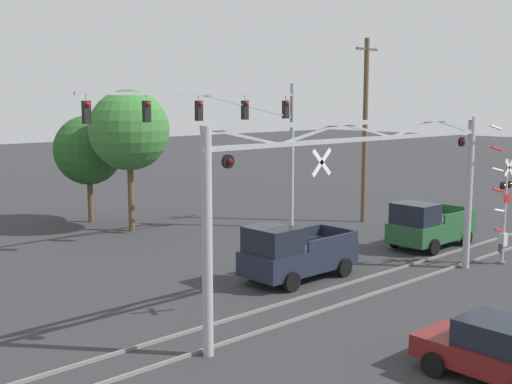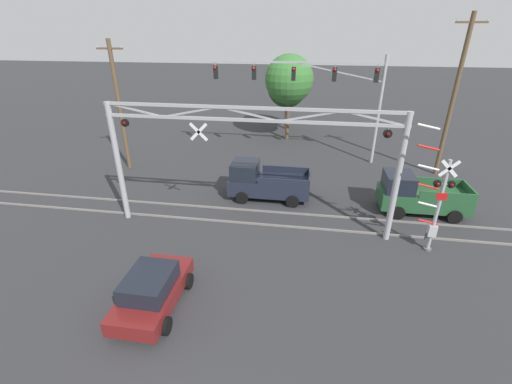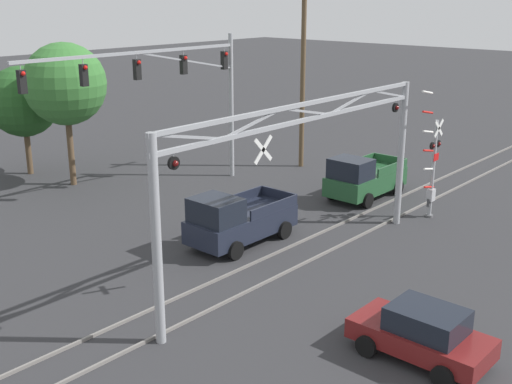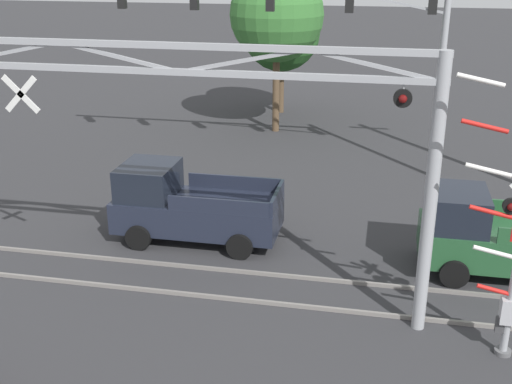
{
  "view_description": "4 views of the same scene",
  "coord_description": "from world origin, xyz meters",
  "px_view_note": "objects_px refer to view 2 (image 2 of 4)",
  "views": [
    {
      "loc": [
        -17.15,
        -1.42,
        6.9
      ],
      "look_at": [
        -1.95,
        15.08,
        3.68
      ],
      "focal_mm": 45.0,
      "sensor_mm": 36.0,
      "label": 1
    },
    {
      "loc": [
        2.68,
        -3.33,
        9.38
      ],
      "look_at": [
        0.3,
        11.8,
        2.02
      ],
      "focal_mm": 24.0,
      "sensor_mm": 36.0,
      "label": 2
    },
    {
      "loc": [
        -17.42,
        -1.4,
        9.76
      ],
      "look_at": [
        0.6,
        14.58,
        2.3
      ],
      "focal_mm": 45.0,
      "sensor_mm": 36.0,
      "label": 3
    },
    {
      "loc": [
        5.71,
        -1.35,
        8.09
      ],
      "look_at": [
        2.35,
        15.08,
        1.71
      ],
      "focal_mm": 45.0,
      "sensor_mm": 36.0,
      "label": 4
    }
  ],
  "objects_px": {
    "pickup_truck_following": "(418,195)",
    "sedan_waiting": "(152,290)",
    "crossing_gantry": "(249,151)",
    "traffic_signal_span": "(329,86)",
    "pickup_truck_lead": "(265,182)",
    "utility_pole_right": "(453,98)",
    "background_tree_beyond_span": "(287,87)",
    "background_tree_far_left_verge": "(289,80)",
    "utility_pole_left": "(119,106)",
    "crossing_signal_mast": "(435,207)"
  },
  "relations": [
    {
      "from": "crossing_signal_mast",
      "to": "traffic_signal_span",
      "type": "xyz_separation_m",
      "value": [
        -4.51,
        11.55,
        3.35
      ]
    },
    {
      "from": "crossing_gantry",
      "to": "crossing_signal_mast",
      "type": "distance_m",
      "value": 8.7
    },
    {
      "from": "crossing_gantry",
      "to": "background_tree_beyond_span",
      "type": "xyz_separation_m",
      "value": [
        0.34,
        19.71,
        -0.09
      ]
    },
    {
      "from": "traffic_signal_span",
      "to": "background_tree_far_left_verge",
      "type": "relative_size",
      "value": 1.69
    },
    {
      "from": "utility_pole_left",
      "to": "crossing_signal_mast",
      "type": "bearing_deg",
      "value": -22.23
    },
    {
      "from": "crossing_signal_mast",
      "to": "sedan_waiting",
      "type": "xyz_separation_m",
      "value": [
        -10.99,
        -5.4,
        -1.46
      ]
    },
    {
      "from": "utility_pole_left",
      "to": "crossing_gantry",
      "type": "bearing_deg",
      "value": -34.07
    },
    {
      "from": "crossing_signal_mast",
      "to": "background_tree_beyond_span",
      "type": "height_order",
      "value": "background_tree_beyond_span"
    },
    {
      "from": "traffic_signal_span",
      "to": "background_tree_beyond_span",
      "type": "relative_size",
      "value": 2.09
    },
    {
      "from": "utility_pole_right",
      "to": "background_tree_beyond_span",
      "type": "height_order",
      "value": "utility_pole_right"
    },
    {
      "from": "pickup_truck_lead",
      "to": "pickup_truck_following",
      "type": "height_order",
      "value": "same"
    },
    {
      "from": "crossing_signal_mast",
      "to": "sedan_waiting",
      "type": "height_order",
      "value": "crossing_signal_mast"
    },
    {
      "from": "pickup_truck_following",
      "to": "utility_pole_right",
      "type": "height_order",
      "value": "utility_pole_right"
    },
    {
      "from": "traffic_signal_span",
      "to": "pickup_truck_lead",
      "type": "bearing_deg",
      "value": -116.75
    },
    {
      "from": "pickup_truck_following",
      "to": "background_tree_beyond_span",
      "type": "relative_size",
      "value": 0.76
    },
    {
      "from": "crossing_signal_mast",
      "to": "pickup_truck_following",
      "type": "relative_size",
      "value": 1.28
    },
    {
      "from": "pickup_truck_lead",
      "to": "utility_pole_left",
      "type": "bearing_deg",
      "value": 162.3
    },
    {
      "from": "pickup_truck_lead",
      "to": "utility_pole_left",
      "type": "xyz_separation_m",
      "value": [
        -10.58,
        3.38,
        3.51
      ]
    },
    {
      "from": "pickup_truck_following",
      "to": "sedan_waiting",
      "type": "height_order",
      "value": "pickup_truck_following"
    },
    {
      "from": "utility_pole_left",
      "to": "pickup_truck_lead",
      "type": "bearing_deg",
      "value": -17.7
    },
    {
      "from": "crossing_signal_mast",
      "to": "background_tree_beyond_span",
      "type": "distance_m",
      "value": 22.05
    },
    {
      "from": "background_tree_beyond_span",
      "to": "traffic_signal_span",
      "type": "bearing_deg",
      "value": -67.85
    },
    {
      "from": "utility_pole_left",
      "to": "utility_pole_right",
      "type": "relative_size",
      "value": 0.85
    },
    {
      "from": "utility_pole_left",
      "to": "background_tree_far_left_verge",
      "type": "height_order",
      "value": "utility_pole_left"
    },
    {
      "from": "traffic_signal_span",
      "to": "pickup_truck_lead",
      "type": "relative_size",
      "value": 2.64
    },
    {
      "from": "traffic_signal_span",
      "to": "sedan_waiting",
      "type": "xyz_separation_m",
      "value": [
        -6.49,
        -16.96,
        -4.81
      ]
    },
    {
      "from": "pickup_truck_lead",
      "to": "traffic_signal_span",
      "type": "bearing_deg",
      "value": 63.25
    },
    {
      "from": "background_tree_beyond_span",
      "to": "background_tree_far_left_verge",
      "type": "xyz_separation_m",
      "value": [
        0.38,
        -3.72,
        1.23
      ]
    },
    {
      "from": "sedan_waiting",
      "to": "utility_pole_left",
      "type": "distance_m",
      "value": 15.65
    },
    {
      "from": "crossing_gantry",
      "to": "utility_pole_left",
      "type": "xyz_separation_m",
      "value": [
        -10.29,
        6.96,
        0.35
      ]
    },
    {
      "from": "crossing_signal_mast",
      "to": "utility_pole_left",
      "type": "height_order",
      "value": "utility_pole_left"
    },
    {
      "from": "pickup_truck_lead",
      "to": "background_tree_far_left_verge",
      "type": "relative_size",
      "value": 0.64
    },
    {
      "from": "crossing_gantry",
      "to": "crossing_signal_mast",
      "type": "height_order",
      "value": "crossing_gantry"
    },
    {
      "from": "utility_pole_right",
      "to": "background_tree_far_left_verge",
      "type": "bearing_deg",
      "value": 148.63
    },
    {
      "from": "traffic_signal_span",
      "to": "background_tree_beyond_span",
      "type": "distance_m",
      "value": 9.69
    },
    {
      "from": "traffic_signal_span",
      "to": "utility_pole_right",
      "type": "height_order",
      "value": "utility_pole_right"
    },
    {
      "from": "traffic_signal_span",
      "to": "crossing_signal_mast",
      "type": "bearing_deg",
      "value": -68.69
    },
    {
      "from": "crossing_gantry",
      "to": "pickup_truck_following",
      "type": "distance_m",
      "value": 9.96
    },
    {
      "from": "background_tree_far_left_verge",
      "to": "crossing_signal_mast",
      "type": "bearing_deg",
      "value": -65.16
    },
    {
      "from": "utility_pole_right",
      "to": "utility_pole_left",
      "type": "bearing_deg",
      "value": -174.14
    },
    {
      "from": "utility_pole_left",
      "to": "pickup_truck_following",
      "type": "bearing_deg",
      "value": -11.29
    },
    {
      "from": "pickup_truck_lead",
      "to": "sedan_waiting",
      "type": "distance_m",
      "value": 10.1
    },
    {
      "from": "pickup_truck_lead",
      "to": "pickup_truck_following",
      "type": "bearing_deg",
      "value": -3.04
    },
    {
      "from": "pickup_truck_following",
      "to": "background_tree_beyond_span",
      "type": "distance_m",
      "value": 18.92
    },
    {
      "from": "crossing_gantry",
      "to": "pickup_truck_lead",
      "type": "distance_m",
      "value": 4.79
    },
    {
      "from": "sedan_waiting",
      "to": "background_tree_far_left_verge",
      "type": "relative_size",
      "value": 0.51
    },
    {
      "from": "crossing_gantry",
      "to": "traffic_signal_span",
      "type": "distance_m",
      "value": 11.63
    },
    {
      "from": "pickup_truck_following",
      "to": "sedan_waiting",
      "type": "xyz_separation_m",
      "value": [
        -11.45,
        -9.23,
        -0.24
      ]
    },
    {
      "from": "utility_pole_left",
      "to": "background_tree_beyond_span",
      "type": "relative_size",
      "value": 1.45
    },
    {
      "from": "crossing_gantry",
      "to": "sedan_waiting",
      "type": "distance_m",
      "value": 7.44
    }
  ]
}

